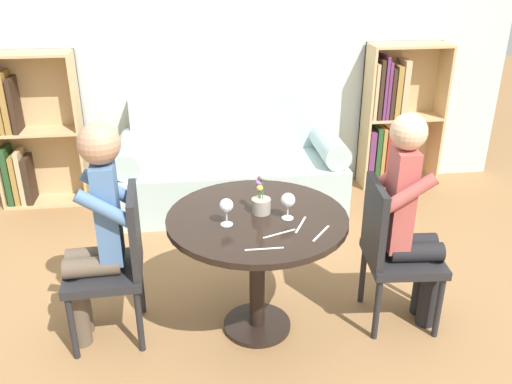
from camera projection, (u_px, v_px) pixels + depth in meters
ground_plane at (257, 327)px, 3.25m from camera, size 16.00×16.00×0.00m
back_wall at (224, 40)px, 4.63m from camera, size 5.20×0.05×2.70m
round_table at (257, 238)px, 3.00m from camera, size 0.99×0.99×0.75m
couch at (231, 170)px, 4.68m from camera, size 1.89×0.80×0.92m
bookshelf_left at (28, 135)px, 4.60m from camera, size 0.71×0.28×1.31m
bookshelf_right at (392, 117)px, 4.96m from camera, size 0.71×0.28×1.31m
chair_left at (116, 260)px, 3.00m from camera, size 0.44×0.44×0.90m
chair_right at (392, 248)px, 3.12m from camera, size 0.45×0.45×0.90m
person_left at (96, 229)px, 2.90m from camera, size 0.43×0.35×1.29m
person_right at (411, 219)px, 3.04m from camera, size 0.44×0.36×1.30m
wine_glass_left at (226, 206)px, 2.80m from camera, size 0.07×0.07×0.15m
wine_glass_right at (288, 201)px, 2.87m from camera, size 0.08×0.08×0.15m
flower_vase at (261, 202)px, 2.95m from camera, size 0.11×0.11×0.23m
knife_left_setting at (301, 225)px, 2.84m from camera, size 0.10×0.17×0.00m
fork_left_setting at (321, 233)px, 2.76m from camera, size 0.13×0.16×0.00m
knife_right_setting at (264, 249)px, 2.62m from camera, size 0.19×0.01×0.00m
fork_right_setting at (279, 234)px, 2.76m from camera, size 0.18×0.08×0.00m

